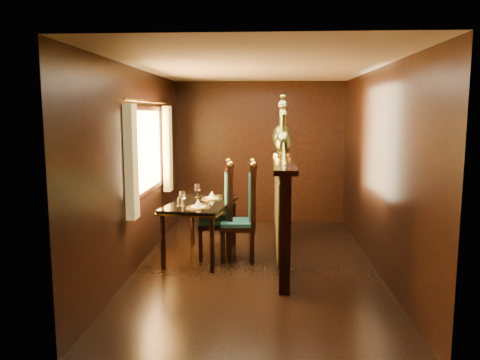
{
  "coord_description": "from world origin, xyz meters",
  "views": [
    {
      "loc": [
        0.12,
        -5.83,
        1.95
      ],
      "look_at": [
        -0.23,
        0.35,
        1.06
      ],
      "focal_mm": 35.0,
      "sensor_mm": 36.0,
      "label": 1
    }
  ],
  "objects_px": {
    "chair_right": "(247,208)",
    "peacock_left": "(283,133)",
    "dining_table": "(201,208)",
    "chair_left": "(223,206)",
    "peacock_right": "(282,126)"
  },
  "relations": [
    {
      "from": "peacock_right",
      "to": "chair_left",
      "type": "bearing_deg",
      "value": -164.96
    },
    {
      "from": "chair_right",
      "to": "peacock_left",
      "type": "bearing_deg",
      "value": -33.33
    },
    {
      "from": "peacock_left",
      "to": "peacock_right",
      "type": "xyz_separation_m",
      "value": [
        0.0,
        0.6,
        0.07
      ]
    },
    {
      "from": "peacock_left",
      "to": "chair_left",
      "type": "bearing_deg",
      "value": 153.56
    },
    {
      "from": "chair_left",
      "to": "chair_right",
      "type": "height_order",
      "value": "chair_right"
    },
    {
      "from": "chair_left",
      "to": "peacock_left",
      "type": "bearing_deg",
      "value": -35.01
    },
    {
      "from": "chair_left",
      "to": "chair_right",
      "type": "distance_m",
      "value": 0.35
    },
    {
      "from": "chair_right",
      "to": "peacock_left",
      "type": "height_order",
      "value": "peacock_left"
    },
    {
      "from": "chair_left",
      "to": "peacock_left",
      "type": "distance_m",
      "value": 1.34
    },
    {
      "from": "chair_left",
      "to": "peacock_right",
      "type": "bearing_deg",
      "value": 6.47
    },
    {
      "from": "peacock_right",
      "to": "chair_right",
      "type": "bearing_deg",
      "value": -143.77
    },
    {
      "from": "chair_left",
      "to": "chair_right",
      "type": "bearing_deg",
      "value": -30.31
    },
    {
      "from": "dining_table",
      "to": "peacock_right",
      "type": "bearing_deg",
      "value": 24.18
    },
    {
      "from": "dining_table",
      "to": "chair_right",
      "type": "height_order",
      "value": "chair_right"
    },
    {
      "from": "dining_table",
      "to": "chair_right",
      "type": "distance_m",
      "value": 0.62
    }
  ]
}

